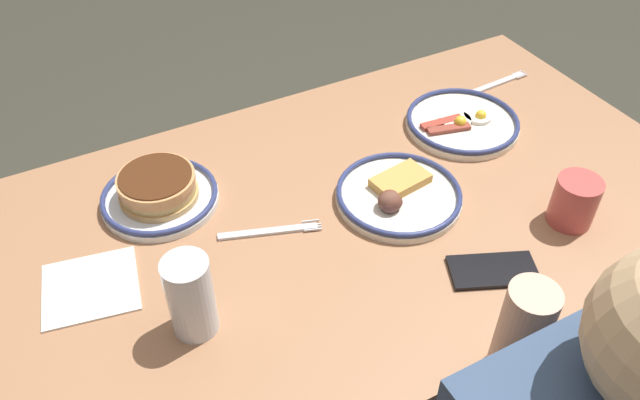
% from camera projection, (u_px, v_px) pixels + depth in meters
% --- Properties ---
extents(dining_table, '(1.34, 0.78, 0.73)m').
position_uv_depth(dining_table, '(354.00, 240.00, 1.24)').
color(dining_table, '#9F6E4B').
rests_on(dining_table, ground_plane).
extents(plate_near_main, '(0.24, 0.24, 0.04)m').
position_uv_depth(plate_near_main, '(462.00, 122.00, 1.35)').
color(plate_near_main, silver).
rests_on(plate_near_main, dining_table).
extents(plate_center_pancakes, '(0.22, 0.22, 0.06)m').
position_uv_depth(plate_center_pancakes, '(159.00, 192.00, 1.17)').
color(plate_center_pancakes, white).
rests_on(plate_center_pancakes, dining_table).
extents(plate_far_companion, '(0.23, 0.23, 0.05)m').
position_uv_depth(plate_far_companion, '(398.00, 195.00, 1.18)').
color(plate_far_companion, silver).
rests_on(plate_far_companion, dining_table).
extents(coffee_mug, '(0.09, 0.09, 0.09)m').
position_uv_depth(coffee_mug, '(575.00, 200.00, 1.12)').
color(coffee_mug, '#BF4C47').
rests_on(coffee_mug, dining_table).
extents(drinking_glass, '(0.07, 0.07, 0.14)m').
position_uv_depth(drinking_glass, '(191.00, 300.00, 0.94)').
color(drinking_glass, silver).
rests_on(drinking_glass, dining_table).
extents(cell_phone, '(0.16, 0.12, 0.01)m').
position_uv_depth(cell_phone, '(493.00, 271.00, 1.06)').
color(cell_phone, black).
rests_on(cell_phone, dining_table).
extents(paper_napkin, '(0.17, 0.16, 0.00)m').
position_uv_depth(paper_napkin, '(91.00, 287.00, 1.03)').
color(paper_napkin, white).
rests_on(paper_napkin, dining_table).
extents(fork_near, '(0.19, 0.03, 0.01)m').
position_uv_depth(fork_near, '(495.00, 84.00, 1.48)').
color(fork_near, silver).
rests_on(fork_near, dining_table).
extents(fork_far, '(0.18, 0.08, 0.01)m').
position_uv_depth(fork_far, '(270.00, 231.00, 1.13)').
color(fork_far, silver).
rests_on(fork_far, dining_table).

